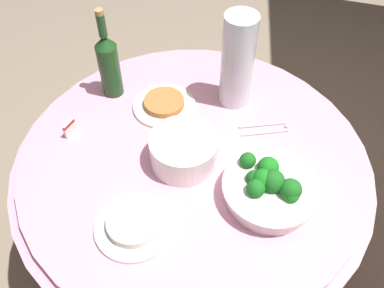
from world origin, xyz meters
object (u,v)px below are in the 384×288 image
at_px(serving_tongs, 266,129).
at_px(food_plate_peanuts, 164,104).
at_px(plate_stack, 184,151).
at_px(wine_bottle, 109,64).
at_px(decorative_fruit_vase, 237,66).
at_px(label_placard_front, 69,128).
at_px(broccoli_bowl, 270,188).
at_px(food_plate_rice, 133,225).

xyz_separation_m(serving_tongs, food_plate_peanuts, (-0.07, -0.35, 0.01)).
bearing_deg(food_plate_peanuts, plate_stack, 22.04).
bearing_deg(plate_stack, wine_bottle, -135.67).
distance_m(plate_stack, decorative_fruit_vase, 0.35).
bearing_deg(label_placard_front, food_plate_peanuts, 118.20).
bearing_deg(decorative_fruit_vase, label_placard_front, -67.55).
bearing_deg(broccoli_bowl, food_plate_peanuts, -134.16).
bearing_deg(serving_tongs, food_plate_peanuts, -101.78).
xyz_separation_m(food_plate_peanuts, label_placard_front, (0.16, -0.29, 0.02)).
bearing_deg(serving_tongs, broccoli_bowl, 0.20).
distance_m(broccoli_bowl, plate_stack, 0.28).
bearing_deg(wine_bottle, plate_stack, 44.33).
distance_m(broccoli_bowl, decorative_fruit_vase, 0.44).
bearing_deg(serving_tongs, decorative_fruit_vase, -141.01).
bearing_deg(food_plate_rice, broccoli_bowl, 110.41).
xyz_separation_m(food_plate_rice, label_placard_front, (-0.33, -0.27, 0.02)).
height_order(food_plate_peanuts, label_placard_front, label_placard_front).
relative_size(serving_tongs, label_placard_front, 3.04).
xyz_separation_m(decorative_fruit_vase, label_placard_front, (0.22, -0.53, -0.12)).
height_order(serving_tongs, food_plate_rice, food_plate_rice).
bearing_deg(wine_bottle, decorative_fruit_vase, 90.26).
distance_m(wine_bottle, decorative_fruit_vase, 0.44).
distance_m(plate_stack, food_plate_peanuts, 0.26).
xyz_separation_m(serving_tongs, label_placard_front, (0.08, -0.65, 0.03)).
bearing_deg(food_plate_rice, label_placard_front, -140.23).
bearing_deg(food_plate_peanuts, label_placard_front, -61.80).
bearing_deg(serving_tongs, label_placard_front, -82.74).
relative_size(wine_bottle, food_plate_rice, 1.53).
bearing_deg(serving_tongs, plate_stack, -58.30).
bearing_deg(wine_bottle, serving_tongs, 76.07).
bearing_deg(plate_stack, decorative_fruit_vase, 153.68).
relative_size(plate_stack, food_plate_peanuts, 0.95).
bearing_deg(decorative_fruit_vase, food_plate_peanuts, -75.13).
bearing_deg(wine_bottle, label_placard_front, -23.78).
relative_size(wine_bottle, label_placard_front, 6.11).
distance_m(serving_tongs, food_plate_peanuts, 0.36).
height_order(broccoli_bowl, plate_stack, broccoli_bowl).
distance_m(decorative_fruit_vase, serving_tongs, 0.23).
height_order(broccoli_bowl, wine_bottle, wine_bottle).
height_order(food_plate_rice, label_placard_front, label_placard_front).
xyz_separation_m(wine_bottle, label_placard_front, (0.22, -0.10, -0.10)).
bearing_deg(food_plate_peanuts, decorative_fruit_vase, 104.87).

